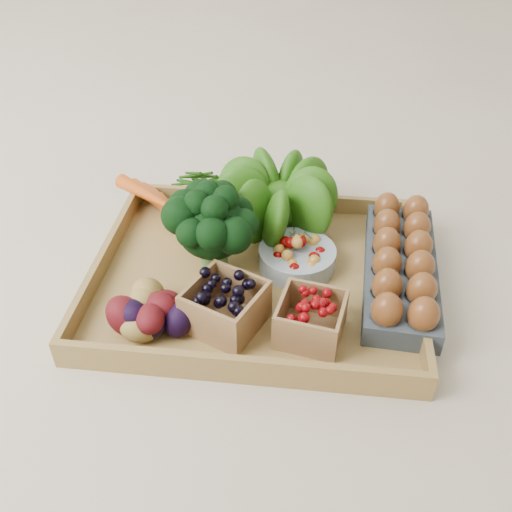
# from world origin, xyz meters

# --- Properties ---
(ground) EXTENTS (4.00, 4.00, 0.00)m
(ground) POSITION_xyz_m (0.00, 0.00, 0.00)
(ground) COLOR beige
(ground) RESTS_ON ground
(tray) EXTENTS (0.55, 0.45, 0.01)m
(tray) POSITION_xyz_m (0.00, 0.00, 0.01)
(tray) COLOR olive
(tray) RESTS_ON ground
(carrots) EXTENTS (0.20, 0.14, 0.05)m
(carrots) POSITION_xyz_m (-0.17, 0.13, 0.04)
(carrots) COLOR #C44C12
(carrots) RESTS_ON tray
(lettuce) EXTENTS (0.16, 0.16, 0.16)m
(lettuce) POSITION_xyz_m (0.02, 0.16, 0.09)
(lettuce) COLOR #18550D
(lettuce) RESTS_ON tray
(broccoli) EXTENTS (0.15, 0.15, 0.12)m
(broccoli) POSITION_xyz_m (-0.07, 0.01, 0.08)
(broccoli) COLOR black
(broccoli) RESTS_ON tray
(cherry_bowl) EXTENTS (0.14, 0.14, 0.04)m
(cherry_bowl) POSITION_xyz_m (0.07, 0.04, 0.03)
(cherry_bowl) COLOR #8C9EA5
(cherry_bowl) RESTS_ON tray
(egg_carton) EXTENTS (0.14, 0.34, 0.04)m
(egg_carton) POSITION_xyz_m (0.25, 0.02, 0.03)
(egg_carton) COLOR #3C464D
(egg_carton) RESTS_ON tray
(potatoes) EXTENTS (0.14, 0.14, 0.08)m
(potatoes) POSITION_xyz_m (-0.15, -0.14, 0.06)
(potatoes) COLOR #450B0F
(potatoes) RESTS_ON tray
(punnet_blackberry) EXTENTS (0.14, 0.14, 0.07)m
(punnet_blackberry) POSITION_xyz_m (-0.03, -0.12, 0.05)
(punnet_blackberry) COLOR black
(punnet_blackberry) RESTS_ON tray
(punnet_raspberry) EXTENTS (0.11, 0.11, 0.07)m
(punnet_raspberry) POSITION_xyz_m (0.10, -0.13, 0.05)
(punnet_raspberry) COLOR #6D0407
(punnet_raspberry) RESTS_ON tray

